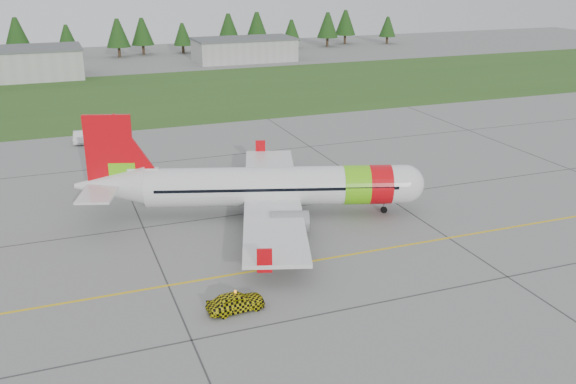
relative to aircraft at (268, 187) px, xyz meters
name	(u,v)px	position (x,y,z in m)	size (l,w,h in m)	color
ground	(395,300)	(3.12, -18.92, -2.91)	(320.00, 320.00, 0.00)	gray
aircraft	(268,187)	(0.00, 0.00, 0.00)	(32.26, 30.54, 10.07)	silver
follow_me_car	(235,284)	(-8.12, -16.29, -0.85)	(1.66, 1.40, 4.12)	yellow
service_van	(78,126)	(-15.26, 34.19, -0.66)	(1.57, 1.48, 4.49)	silver
grass_strip	(173,94)	(3.12, 63.08, -2.89)	(320.00, 50.00, 0.03)	#30561E
taxi_guideline	(347,255)	(3.12, -10.92, -2.89)	(120.00, 0.25, 0.02)	gold
hangar_west	(1,65)	(-26.88, 91.08, 0.09)	(32.00, 14.00, 6.00)	#A8A8A3
hangar_east	(244,50)	(28.12, 99.08, -0.31)	(24.00, 12.00, 5.20)	#A8A8A3
treeline	(129,36)	(3.12, 119.08, 2.09)	(160.00, 8.00, 10.00)	#1C3F14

